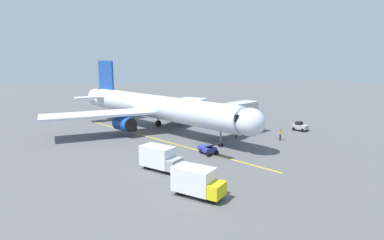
{
  "coord_description": "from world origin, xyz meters",
  "views": [
    {
      "loc": [
        1.54,
        53.43,
        12.0
      ],
      "look_at": [
        -6.54,
        7.22,
        3.0
      ],
      "focal_mm": 30.28,
      "sensor_mm": 36.0,
      "label": 1
    }
  ],
  "objects": [
    {
      "name": "jet_bridge",
      "position": [
        -12.65,
        6.54,
        3.76
      ],
      "size": [
        10.39,
        8.4,
        5.4
      ],
      "color": "#B7B7BC",
      "rests_on": "ground"
    },
    {
      "name": "box_truck_starboard_side",
      "position": [
        -3.55,
        27.19,
        1.39
      ],
      "size": [
        4.73,
        4.51,
        2.62
      ],
      "color": "yellow",
      "rests_on": "ground"
    },
    {
      "name": "airplane",
      "position": [
        -1.73,
        0.48,
        4.0
      ],
      "size": [
        31.21,
        35.0,
        11.5
      ],
      "color": "silver",
      "rests_on": "ground"
    },
    {
      "name": "apron_lead_in_line",
      "position": [
        -1.89,
        6.71,
        0.01
      ],
      "size": [
        23.44,
        32.69,
        0.01
      ],
      "primitive_type": "cube",
      "rotation": [
        0.0,
        0.0,
        0.62
      ],
      "color": "yellow",
      "rests_on": "ground"
    },
    {
      "name": "ground_crew_marshaller",
      "position": [
        -13.32,
        7.54,
        0.89
      ],
      "size": [
        0.41,
        0.47,
        1.71
      ],
      "color": "#23232D",
      "rests_on": "ground"
    },
    {
      "name": "belt_loader_portside",
      "position": [
        -7.33,
        14.8,
        0.71
      ],
      "size": [
        2.81,
        4.7,
        2.32
      ],
      "color": "#2D3899",
      "rests_on": "ground"
    },
    {
      "name": "tug_near_nose",
      "position": [
        -25.47,
        4.33,
        0.7
      ],
      "size": [
        2.51,
        2.75,
        1.5
      ],
      "color": "#9E9EA3",
      "rests_on": "ground"
    },
    {
      "name": "ground_crew_wing_walker",
      "position": [
        -19.32,
        9.92,
        0.89
      ],
      "size": [
        0.42,
        0.29,
        1.71
      ],
      "color": "#23232D",
      "rests_on": "ground"
    },
    {
      "name": "box_truck_rear_apron",
      "position": [
        -0.87,
        19.78,
        1.39
      ],
      "size": [
        4.66,
        4.6,
        2.62
      ],
      "color": "#9E9EA3",
      "rests_on": "ground"
    },
    {
      "name": "ground_plane",
      "position": [
        0.0,
        0.0,
        0.0
      ],
      "size": [
        220.0,
        220.0,
        0.0
      ],
      "primitive_type": "plane",
      "color": "#565659"
    }
  ]
}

